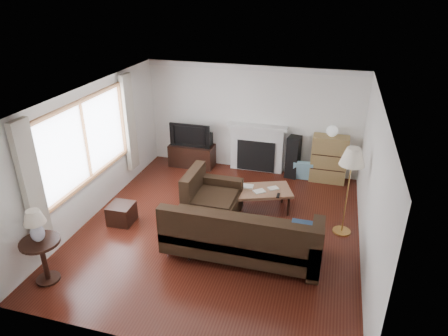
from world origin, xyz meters
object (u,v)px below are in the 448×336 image
(floor_lamp, at_px, (347,192))
(side_table, at_px, (44,261))
(sectional_sofa, at_px, (242,232))
(bookshelf, at_px, (329,159))
(tv_stand, at_px, (192,155))
(coffee_table, at_px, (260,200))

(floor_lamp, height_order, side_table, floor_lamp)
(side_table, bearing_deg, floor_lamp, 30.47)
(sectional_sofa, height_order, side_table, sectional_sofa)
(bookshelf, xyz_separation_m, sectional_sofa, (-1.24, -3.19, -0.09))
(sectional_sofa, bearing_deg, tv_stand, 122.61)
(tv_stand, relative_size, bookshelf, 1.00)
(sectional_sofa, height_order, coffee_table, sectional_sofa)
(bookshelf, bearing_deg, sectional_sofa, -111.24)
(sectional_sofa, xyz_separation_m, coffee_table, (0.00, 1.49, -0.22))
(tv_stand, relative_size, coffee_table, 0.90)
(coffee_table, bearing_deg, side_table, -154.68)
(tv_stand, bearing_deg, coffee_table, -39.31)
(floor_lamp, bearing_deg, tv_stand, 151.12)
(coffee_table, bearing_deg, tv_stand, 119.36)
(tv_stand, xyz_separation_m, floor_lamp, (3.62, -2.00, 0.56))
(tv_stand, xyz_separation_m, bookshelf, (3.25, 0.05, 0.27))
(sectional_sofa, xyz_separation_m, side_table, (-2.73, -1.41, -0.09))
(coffee_table, xyz_separation_m, floor_lamp, (1.60, -0.35, 0.60))
(sectional_sofa, height_order, floor_lamp, floor_lamp)
(tv_stand, distance_m, sectional_sofa, 3.73)
(coffee_table, xyz_separation_m, side_table, (-2.74, -2.90, 0.13))
(sectional_sofa, bearing_deg, floor_lamp, 35.47)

